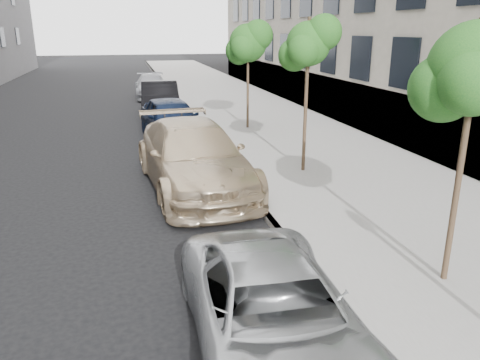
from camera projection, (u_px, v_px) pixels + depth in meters
name	position (u px, v px, depth m)	size (l,w,h in m)	color
sidewalk	(226.00, 98.00, 28.87)	(6.40, 72.00, 0.14)	gray
curb	(175.00, 99.00, 28.16)	(0.15, 72.00, 0.14)	#9E9B93
tree_near	(477.00, 68.00, 6.75)	(1.71, 1.51, 4.26)	#38281C
tree_mid	(309.00, 44.00, 12.71)	(1.59, 1.39, 4.36)	#38281C
tree_far	(249.00, 43.00, 18.76)	(1.82, 1.62, 4.34)	#38281C
minivan	(273.00, 314.00, 5.99)	(2.06, 4.48, 1.24)	#B5B9BA
suv	(194.00, 157.00, 12.39)	(2.46, 6.04, 1.75)	#CBB491
sedan_blue	(171.00, 119.00, 17.96)	(1.91, 4.75, 1.62)	black
sedan_black	(160.00, 99.00, 23.02)	(1.75, 5.02, 1.65)	black
sedan_rear	(152.00, 86.00, 29.19)	(1.98, 4.87, 1.41)	gray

